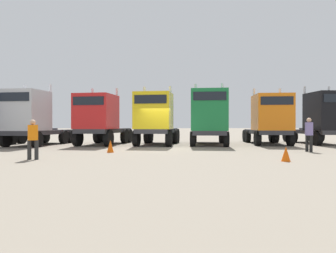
{
  "coord_description": "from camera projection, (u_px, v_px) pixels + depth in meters",
  "views": [
    {
      "loc": [
        -1.24,
        -17.94,
        1.46
      ],
      "look_at": [
        0.77,
        3.56,
        1.32
      ],
      "focal_mm": 31.33,
      "sensor_mm": 36.0,
      "label": 1
    }
  ],
  "objects": [
    {
      "name": "semi_truck_black",
      "position": [
        323.0,
        118.0,
        21.46
      ],
      "size": [
        2.8,
        5.92,
        4.37
      ],
      "rotation": [
        0.0,
        0.0,
        -1.62
      ],
      "color": "#333338",
      "rests_on": "ground"
    },
    {
      "name": "ground",
      "position": [
        161.0,
        148.0,
        17.98
      ],
      "size": [
        200.0,
        200.0,
        0.0
      ],
      "primitive_type": "plane",
      "color": "gray"
    },
    {
      "name": "semi_truck_red",
      "position": [
        100.0,
        119.0,
        20.65
      ],
      "size": [
        3.91,
        6.18,
        4.12
      ],
      "rotation": [
        0.0,
        0.0,
        -1.83
      ],
      "color": "#333338",
      "rests_on": "ground"
    },
    {
      "name": "semi_truck_orange",
      "position": [
        270.0,
        119.0,
        21.14
      ],
      "size": [
        3.55,
        6.35,
        4.17
      ],
      "rotation": [
        0.0,
        0.0,
        -1.75
      ],
      "color": "#333338",
      "rests_on": "ground"
    },
    {
      "name": "traffic_cone_mid",
      "position": [
        110.0,
        146.0,
        15.3
      ],
      "size": [
        0.36,
        0.36,
        0.65
      ],
      "primitive_type": "cone",
      "color": "#F2590C",
      "rests_on": "ground"
    },
    {
      "name": "semi_truck_silver",
      "position": [
        31.0,
        118.0,
        19.92
      ],
      "size": [
        3.78,
        6.26,
        4.31
      ],
      "rotation": [
        0.0,
        0.0,
        -1.8
      ],
      "color": "#333338",
      "rests_on": "ground"
    },
    {
      "name": "visitor_in_hivis",
      "position": [
        33.0,
        136.0,
        12.18
      ],
      "size": [
        0.45,
        0.43,
        1.67
      ],
      "rotation": [
        0.0,
        0.0,
        1.64
      ],
      "color": "#282828",
      "rests_on": "ground"
    },
    {
      "name": "traffic_cone_near",
      "position": [
        286.0,
        154.0,
        11.58
      ],
      "size": [
        0.36,
        0.36,
        0.59
      ],
      "primitive_type": "cone",
      "color": "#F2590C",
      "rests_on": "ground"
    },
    {
      "name": "visitor_with_camera",
      "position": [
        309.0,
        132.0,
        15.68
      ],
      "size": [
        0.48,
        0.48,
        1.82
      ],
      "rotation": [
        0.0,
        0.0,
        0.24
      ],
      "color": "black",
      "rests_on": "ground"
    },
    {
      "name": "semi_truck_green",
      "position": [
        209.0,
        117.0,
        20.45
      ],
      "size": [
        3.72,
        6.54,
        4.41
      ],
      "rotation": [
        0.0,
        0.0,
        -1.78
      ],
      "color": "#333338",
      "rests_on": "ground"
    },
    {
      "name": "semi_truck_yellow",
      "position": [
        156.0,
        118.0,
        20.43
      ],
      "size": [
        3.79,
        6.09,
        4.21
      ],
      "rotation": [
        0.0,
        0.0,
        -1.81
      ],
      "color": "#333338",
      "rests_on": "ground"
    }
  ]
}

